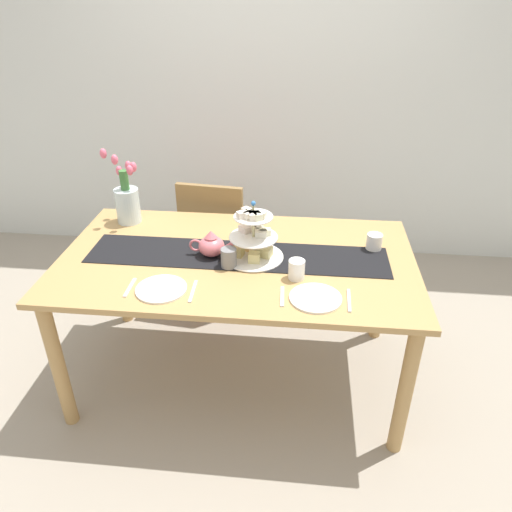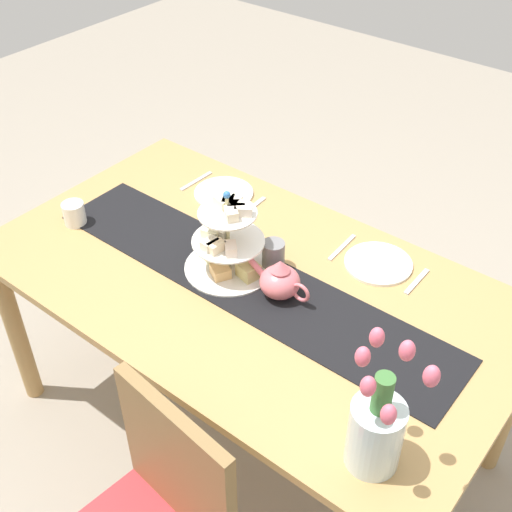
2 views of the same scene
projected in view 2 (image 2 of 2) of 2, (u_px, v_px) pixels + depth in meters
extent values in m
plane|color=gray|center=(250.00, 425.00, 2.67)|extent=(8.00, 8.00, 0.00)
cube|color=tan|center=(249.00, 282.00, 2.19)|extent=(1.78, 1.01, 0.03)
cylinder|color=tan|center=(511.00, 399.00, 2.30)|extent=(0.07, 0.07, 0.75)
cylinder|color=tan|center=(172.00, 225.00, 3.10)|extent=(0.07, 0.07, 0.75)
cylinder|color=tan|center=(15.00, 329.00, 2.57)|extent=(0.07, 0.07, 0.75)
cube|color=olive|center=(177.00, 465.00, 1.74)|extent=(0.42, 0.08, 0.45)
cube|color=black|center=(246.00, 280.00, 2.17)|extent=(1.51, 0.30, 0.00)
cylinder|color=beige|center=(228.00, 234.00, 2.13)|extent=(0.01, 0.01, 0.28)
cylinder|color=white|center=(229.00, 267.00, 2.22)|extent=(0.30, 0.30, 0.01)
cylinder|color=white|center=(228.00, 241.00, 2.15)|extent=(0.24, 0.24, 0.01)
cylinder|color=white|center=(227.00, 213.00, 2.08)|extent=(0.19, 0.19, 0.01)
cube|color=#D1C585|center=(215.00, 255.00, 2.22)|extent=(0.08, 0.08, 0.05)
cube|color=#EEBA74|center=(220.00, 271.00, 2.17)|extent=(0.08, 0.08, 0.04)
cube|color=#DCCB80|center=(248.00, 271.00, 2.16)|extent=(0.08, 0.07, 0.05)
cube|color=#DFD188|center=(237.00, 251.00, 2.24)|extent=(0.06, 0.05, 0.05)
cube|color=silver|center=(220.00, 231.00, 2.16)|extent=(0.06, 0.04, 0.03)
cube|color=#E8E7C1|center=(210.00, 233.00, 2.15)|extent=(0.06, 0.05, 0.03)
cube|color=silver|center=(210.00, 244.00, 2.10)|extent=(0.04, 0.06, 0.03)
cube|color=beige|center=(216.00, 247.00, 2.10)|extent=(0.04, 0.06, 0.03)
cube|color=beige|center=(231.00, 249.00, 2.09)|extent=(0.07, 0.06, 0.03)
cube|color=beige|center=(231.00, 214.00, 2.05)|extent=(0.07, 0.06, 0.03)
cube|color=beige|center=(243.00, 210.00, 2.06)|extent=(0.07, 0.06, 0.03)
cube|color=beige|center=(236.00, 207.00, 2.08)|extent=(0.07, 0.06, 0.03)
cube|color=beige|center=(234.00, 203.00, 2.09)|extent=(0.05, 0.06, 0.03)
cube|color=beige|center=(228.00, 201.00, 2.10)|extent=(0.06, 0.07, 0.03)
cube|color=beige|center=(222.00, 202.00, 2.09)|extent=(0.06, 0.05, 0.03)
sphere|color=#3370B7|center=(227.00, 195.00, 2.04)|extent=(0.02, 0.02, 0.02)
ellipsoid|color=#D66B75|center=(280.00, 282.00, 2.09)|extent=(0.13, 0.13, 0.10)
cone|color=#D66B75|center=(280.00, 265.00, 2.04)|extent=(0.06, 0.06, 0.04)
cylinder|color=#D66B75|center=(257.00, 268.00, 2.12)|extent=(0.07, 0.02, 0.06)
torus|color=#D66B75|center=(300.00, 293.00, 2.05)|extent=(0.07, 0.01, 0.07)
cylinder|color=silver|center=(375.00, 435.00, 1.59)|extent=(0.14, 0.14, 0.20)
cylinder|color=#3D7538|center=(382.00, 395.00, 1.49)|extent=(0.05, 0.05, 0.12)
ellipsoid|color=#E5607A|center=(363.00, 357.00, 1.47)|extent=(0.04, 0.04, 0.06)
ellipsoid|color=#E5607A|center=(368.00, 386.00, 1.42)|extent=(0.04, 0.04, 0.06)
ellipsoid|color=#E5607A|center=(388.00, 415.00, 1.41)|extent=(0.04, 0.04, 0.06)
ellipsoid|color=#E5607A|center=(432.00, 376.00, 1.34)|extent=(0.04, 0.04, 0.06)
ellipsoid|color=#E5607A|center=(407.00, 351.00, 1.42)|extent=(0.04, 0.04, 0.06)
ellipsoid|color=#E5607A|center=(377.00, 337.00, 1.51)|extent=(0.04, 0.04, 0.06)
cylinder|color=white|center=(74.00, 214.00, 2.40)|extent=(0.08, 0.08, 0.08)
cylinder|color=white|center=(378.00, 263.00, 2.24)|extent=(0.23, 0.23, 0.01)
cube|color=silver|center=(417.00, 281.00, 2.17)|extent=(0.02, 0.15, 0.01)
cube|color=silver|center=(342.00, 247.00, 2.31)|extent=(0.02, 0.17, 0.01)
cylinder|color=white|center=(224.00, 193.00, 2.57)|extent=(0.23, 0.23, 0.01)
cube|color=silver|center=(253.00, 207.00, 2.50)|extent=(0.02, 0.15, 0.01)
cube|color=silver|center=(196.00, 181.00, 2.64)|extent=(0.02, 0.17, 0.01)
cylinder|color=slate|center=(273.00, 254.00, 2.20)|extent=(0.08, 0.08, 0.09)
cylinder|color=white|center=(213.00, 211.00, 2.40)|extent=(0.08, 0.08, 0.09)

